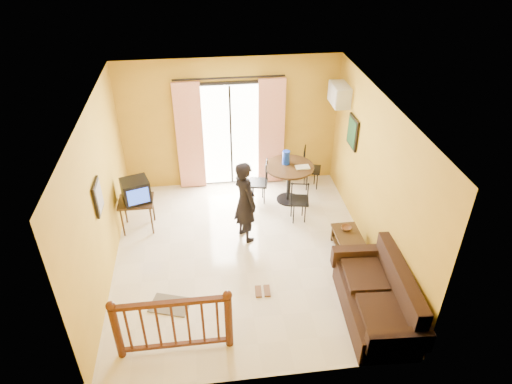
{
  "coord_description": "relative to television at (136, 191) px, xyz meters",
  "views": [
    {
      "loc": [
        -0.57,
        -6.19,
        5.37
      ],
      "look_at": [
        0.25,
        0.2,
        1.18
      ],
      "focal_mm": 32.0,
      "sensor_mm": 36.0,
      "label": 1
    }
  ],
  "objects": [
    {
      "name": "sofa",
      "position": [
        3.73,
        -2.68,
        -0.51
      ],
      "size": [
        0.98,
        1.93,
        0.9
      ],
      "rotation": [
        0.0,
        0.0,
        -0.06
      ],
      "color": "black",
      "rests_on": "ground"
    },
    {
      "name": "stair_balustrade",
      "position": [
        0.72,
        -2.93,
        -0.29
      ],
      "size": [
        1.63,
        0.13,
        1.04
      ],
      "color": "#471E0F",
      "rests_on": "ground"
    },
    {
      "name": "serving_tray",
      "position": [
        3.22,
        0.49,
        -0.02
      ],
      "size": [
        0.29,
        0.19,
        0.02
      ],
      "primitive_type": "cube",
      "rotation": [
        0.0,
        0.0,
        0.03
      ],
      "color": "beige",
      "rests_on": "dining_table"
    },
    {
      "name": "dining_chairs",
      "position": [
        2.98,
        0.51,
        -0.85
      ],
      "size": [
        1.7,
        1.62,
        0.95
      ],
      "color": "black",
      "rests_on": "ground"
    },
    {
      "name": "coffee_table",
      "position": [
        3.72,
        -1.2,
        -0.61
      ],
      "size": [
        0.45,
        0.81,
        0.36
      ],
      "color": "black",
      "rests_on": "ground"
    },
    {
      "name": "bowl",
      "position": [
        3.72,
        -1.0,
        -0.46
      ],
      "size": [
        0.24,
        0.24,
        0.06
      ],
      "primitive_type": "imported",
      "rotation": [
        0.0,
        0.0,
        0.39
      ],
      "color": "brown",
      "rests_on": "coffee_table"
    },
    {
      "name": "doormat",
      "position": [
        0.6,
        -2.09,
        -0.84
      ],
      "size": [
        0.7,
        0.57,
        0.02
      ],
      "primitive_type": "cube",
      "rotation": [
        0.0,
        0.0,
        -0.32
      ],
      "color": "#5C5549",
      "rests_on": "ground"
    },
    {
      "name": "botanical_print",
      "position": [
        4.08,
        0.27,
        0.8
      ],
      "size": [
        0.05,
        0.5,
        0.6
      ],
      "color": "black",
      "rests_on": "room_shell"
    },
    {
      "name": "standing_person",
      "position": [
        1.95,
        -0.53,
        -0.06
      ],
      "size": [
        0.59,
        0.69,
        1.59
      ],
      "primitive_type": "imported",
      "rotation": [
        0.0,
        0.0,
        2.02
      ],
      "color": "black",
      "rests_on": "ground"
    },
    {
      "name": "picture_left",
      "position": [
        -0.35,
        -1.23,
        0.7
      ],
      "size": [
        0.05,
        0.42,
        0.52
      ],
      "color": "black",
      "rests_on": "room_shell"
    },
    {
      "name": "tv_table",
      "position": [
        -0.03,
        0.0,
        -0.29
      ],
      "size": [
        0.64,
        0.53,
        0.63
      ],
      "color": "black",
      "rests_on": "ground"
    },
    {
      "name": "air_conditioner",
      "position": [
        3.96,
        0.92,
        1.3
      ],
      "size": [
        0.31,
        0.6,
        0.4
      ],
      "color": "silver",
      "rests_on": "room_shell"
    },
    {
      "name": "television",
      "position": [
        0.0,
        0.0,
        0.0
      ],
      "size": [
        0.59,
        0.56,
        0.43
      ],
      "rotation": [
        0.0,
        0.0,
        0.31
      ],
      "color": "black",
      "rests_on": "tv_table"
    },
    {
      "name": "water_jug",
      "position": [
        2.92,
        0.68,
        0.12
      ],
      "size": [
        0.15,
        0.15,
        0.29
      ],
      "primitive_type": "cylinder",
      "color": "#1232AA",
      "rests_on": "dining_table"
    },
    {
      "name": "dining_table",
      "position": [
        2.97,
        0.59,
        -0.19
      ],
      "size": [
        0.99,
        0.99,
        0.82
      ],
      "color": "black",
      "rests_on": "ground"
    },
    {
      "name": "room_shell",
      "position": [
        1.87,
        -1.03,
        0.85
      ],
      "size": [
        5.0,
        5.0,
        5.0
      ],
      "color": "white",
      "rests_on": "ground"
    },
    {
      "name": "sandals",
      "position": [
        2.08,
        -1.98,
        -0.83
      ],
      "size": [
        0.26,
        0.26,
        0.03
      ],
      "color": "brown",
      "rests_on": "ground"
    },
    {
      "name": "ground",
      "position": [
        1.87,
        -1.03,
        -0.85
      ],
      "size": [
        5.0,
        5.0,
        0.0
      ],
      "primitive_type": "plane",
      "color": "beige",
      "rests_on": "ground"
    },
    {
      "name": "balcony_door",
      "position": [
        1.87,
        1.4,
        0.34
      ],
      "size": [
        2.25,
        0.14,
        2.46
      ],
      "color": "black",
      "rests_on": "ground"
    }
  ]
}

